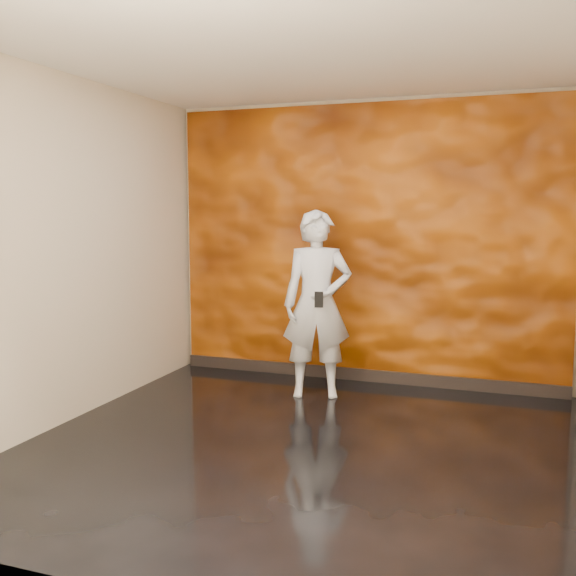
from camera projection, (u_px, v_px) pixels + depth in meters
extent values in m
cube|color=black|center=(304.00, 446.00, 4.70)|extent=(4.00, 4.00, 0.01)
cube|color=#BEB197|center=(366.00, 242.00, 6.41)|extent=(4.00, 0.02, 2.80)
cube|color=#BEB197|center=(156.00, 287.00, 2.66)|extent=(4.00, 0.02, 2.80)
cube|color=#BEB197|center=(70.00, 250.00, 5.20)|extent=(0.02, 4.00, 2.80)
cube|color=white|center=(305.00, 51.00, 4.37)|extent=(4.00, 4.00, 0.01)
cube|color=#C05707|center=(365.00, 244.00, 6.37)|extent=(3.90, 0.06, 2.75)
cube|color=black|center=(363.00, 375.00, 6.49)|extent=(3.90, 0.04, 0.12)
imported|color=#979CA6|center=(317.00, 304.00, 5.90)|extent=(0.72, 0.58, 1.72)
cube|color=black|center=(319.00, 300.00, 5.65)|extent=(0.08, 0.03, 0.14)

